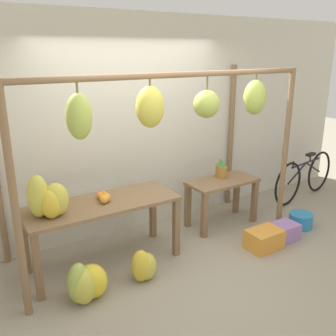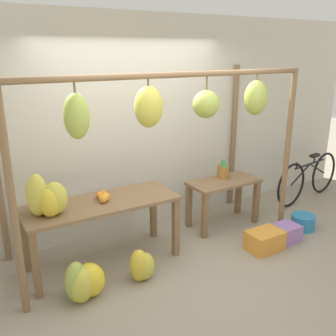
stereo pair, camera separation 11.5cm
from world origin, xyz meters
name	(u,v)px [view 2 (the right image)]	position (x,y,z in m)	size (l,w,h in m)	color
ground_plane	(187,271)	(0.00, 0.00, 0.00)	(20.00, 20.00, 0.00)	gray
shop_wall_back	(131,126)	(0.00, 1.35, 1.40)	(8.00, 0.08, 2.80)	beige
stall_awning	(174,120)	(0.04, 0.35, 1.63)	(3.40, 1.22, 2.14)	brown
display_table_main	(102,211)	(-0.72, 0.64, 0.65)	(1.69, 0.65, 0.76)	brown
display_table_side	(223,191)	(1.07, 0.73, 0.50)	(0.99, 0.47, 0.65)	brown
banana_pile_on_table	(46,198)	(-1.31, 0.60, 0.93)	(0.41, 0.46, 0.44)	gold
orange_pile	(103,197)	(-0.68, 0.66, 0.80)	(0.15, 0.24, 0.09)	orange
pineapple_cluster	(223,170)	(1.13, 0.83, 0.77)	(0.13, 0.18, 0.28)	olive
banana_pile_ground_left	(82,283)	(-1.15, 0.11, 0.19)	(0.50, 0.43, 0.43)	yellow
banana_pile_ground_right	(142,266)	(-0.50, 0.11, 0.17)	(0.34, 0.29, 0.37)	gold
fruit_crate_white	(264,240)	(1.08, -0.09, 0.12)	(0.43, 0.30, 0.24)	orange
blue_bucket	(303,222)	(1.94, 0.05, 0.10)	(0.32, 0.32, 0.20)	teal
parked_bicycle	(308,178)	(2.86, 0.77, 0.37)	(1.66, 0.29, 0.74)	black
fruit_crate_purple	(284,233)	(1.45, -0.06, 0.11)	(0.39, 0.27, 0.22)	#9970B7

